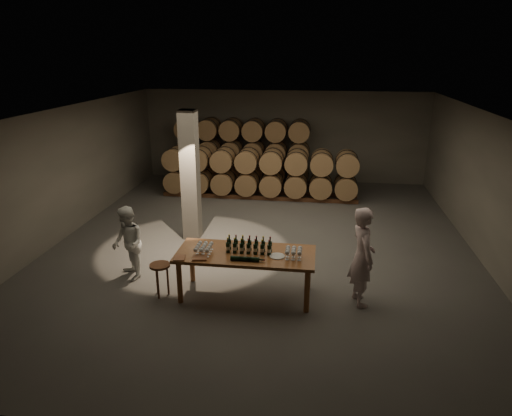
# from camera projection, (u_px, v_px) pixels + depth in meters

# --- Properties ---
(room) EXTENTS (12.00, 12.00, 12.00)m
(room) POSITION_uv_depth(u_px,v_px,m) (190.00, 176.00, 11.10)
(room) COLOR #585552
(room) RESTS_ON ground
(tasting_table) EXTENTS (2.60, 1.10, 0.90)m
(tasting_table) POSITION_uv_depth(u_px,v_px,m) (246.00, 258.00, 8.59)
(tasting_table) COLOR brown
(tasting_table) RESTS_ON ground
(barrel_stack_back) EXTENTS (4.70, 0.95, 2.31)m
(barrel_stack_back) POSITION_uv_depth(u_px,v_px,m) (243.00, 151.00, 15.85)
(barrel_stack_back) COLOR brown
(barrel_stack_back) RESTS_ON ground
(barrel_stack_front) EXTENTS (6.26, 0.95, 1.57)m
(barrel_stack_front) POSITION_uv_depth(u_px,v_px,m) (260.00, 172.00, 14.56)
(barrel_stack_front) COLOR brown
(barrel_stack_front) RESTS_ON ground
(bottle_cluster) EXTENTS (0.86, 0.23, 0.30)m
(bottle_cluster) POSITION_uv_depth(u_px,v_px,m) (249.00, 247.00, 8.55)
(bottle_cluster) COLOR black
(bottle_cluster) RESTS_ON tasting_table
(lying_bottles) EXTENTS (0.63, 0.08, 0.08)m
(lying_bottles) POSITION_uv_depth(u_px,v_px,m) (246.00, 259.00, 8.21)
(lying_bottles) COLOR black
(lying_bottles) RESTS_ON tasting_table
(glass_cluster_left) EXTENTS (0.30, 0.41, 0.17)m
(glass_cluster_left) POSITION_uv_depth(u_px,v_px,m) (204.00, 247.00, 8.52)
(glass_cluster_left) COLOR silver
(glass_cluster_left) RESTS_ON tasting_table
(glass_cluster_right) EXTENTS (0.31, 0.31, 0.18)m
(glass_cluster_right) POSITION_uv_depth(u_px,v_px,m) (294.00, 251.00, 8.33)
(glass_cluster_right) COLOR silver
(glass_cluster_right) RESTS_ON tasting_table
(plate) EXTENTS (0.29, 0.29, 0.02)m
(plate) POSITION_uv_depth(u_px,v_px,m) (277.00, 256.00, 8.40)
(plate) COLOR silver
(plate) RESTS_ON tasting_table
(notebook_near) EXTENTS (0.30, 0.26, 0.03)m
(notebook_near) POSITION_uv_depth(u_px,v_px,m) (200.00, 258.00, 8.31)
(notebook_near) COLOR brown
(notebook_near) RESTS_ON tasting_table
(notebook_corner) EXTENTS (0.23, 0.28, 0.02)m
(notebook_corner) POSITION_uv_depth(u_px,v_px,m) (180.00, 258.00, 8.32)
(notebook_corner) COLOR brown
(notebook_corner) RESTS_ON tasting_table
(pen) EXTENTS (0.13, 0.02, 0.01)m
(pen) POSITION_uv_depth(u_px,v_px,m) (201.00, 260.00, 8.25)
(pen) COLOR black
(pen) RESTS_ON tasting_table
(stool) EXTENTS (0.39, 0.39, 0.65)m
(stool) POSITION_uv_depth(u_px,v_px,m) (160.00, 270.00, 8.68)
(stool) COLOR brown
(stool) RESTS_ON ground
(person_man) EXTENTS (0.61, 0.78, 1.89)m
(person_man) POSITION_uv_depth(u_px,v_px,m) (362.00, 256.00, 8.30)
(person_man) COLOR beige
(person_man) RESTS_ON ground
(person_woman) EXTENTS (0.92, 0.95, 1.54)m
(person_woman) POSITION_uv_depth(u_px,v_px,m) (128.00, 243.00, 9.29)
(person_woman) COLOR white
(person_woman) RESTS_ON ground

